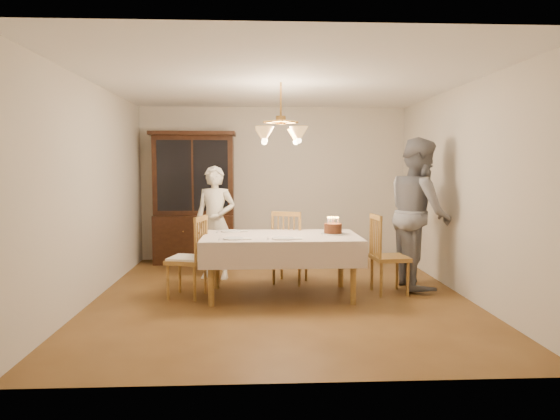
{
  "coord_description": "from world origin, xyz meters",
  "views": [
    {
      "loc": [
        -0.31,
        -6.05,
        1.6
      ],
      "look_at": [
        0.0,
        0.2,
        1.05
      ],
      "focal_mm": 32.0,
      "sensor_mm": 36.0,
      "label": 1
    }
  ],
  "objects": [
    {
      "name": "chair_right_end",
      "position": [
        1.36,
        0.07,
        0.44
      ],
      "size": [
        0.46,
        0.47,
        1.0
      ],
      "color": "brown",
      "rests_on": "ground"
    },
    {
      "name": "chandelier",
      "position": [
        -0.0,
        -0.0,
        1.98
      ],
      "size": [
        0.62,
        0.62,
        0.73
      ],
      "color": "#BF8C3F",
      "rests_on": "ground"
    },
    {
      "name": "adult_in_grey",
      "position": [
        1.85,
        0.39,
        0.99
      ],
      "size": [
        0.77,
        0.97,
        1.97
      ],
      "primitive_type": "imported",
      "rotation": [
        0.0,
        0.0,
        1.55
      ],
      "color": "slate",
      "rests_on": "ground"
    },
    {
      "name": "chair_far_side",
      "position": [
        0.16,
        0.68,
        0.44
      ],
      "size": [
        0.56,
        0.55,
        1.0
      ],
      "color": "brown",
      "rests_on": "ground"
    },
    {
      "name": "elderly_woman",
      "position": [
        -0.88,
        1.02,
        0.8
      ],
      "size": [
        0.66,
        0.51,
        1.61
      ],
      "primitive_type": "imported",
      "rotation": [
        0.0,
        0.0,
        -0.23
      ],
      "color": "beige",
      "rests_on": "ground"
    },
    {
      "name": "china_hutch",
      "position": [
        -1.32,
        2.25,
        1.04
      ],
      "size": [
        1.38,
        0.54,
        2.16
      ],
      "color": "black",
      "rests_on": "ground"
    },
    {
      "name": "place_setting_near_right",
      "position": [
        0.02,
        -0.33,
        0.77
      ],
      "size": [
        0.4,
        0.25,
        0.02
      ],
      "color": "white",
      "rests_on": "dining_table"
    },
    {
      "name": "place_setting_far_left",
      "position": [
        -0.62,
        0.35,
        0.77
      ],
      "size": [
        0.4,
        0.26,
        0.02
      ],
      "color": "white",
      "rests_on": "dining_table"
    },
    {
      "name": "dining_table",
      "position": [
        0.0,
        0.0,
        0.68
      ],
      "size": [
        1.9,
        1.1,
        0.76
      ],
      "color": "brown",
      "rests_on": "ground"
    },
    {
      "name": "room_shell",
      "position": [
        0.0,
        0.0,
        1.58
      ],
      "size": [
        5.0,
        5.0,
        5.0
      ],
      "color": "white",
      "rests_on": "ground"
    },
    {
      "name": "birthday_cake",
      "position": [
        0.65,
        0.05,
        0.82
      ],
      "size": [
        0.3,
        0.3,
        0.22
      ],
      "color": "white",
      "rests_on": "dining_table"
    },
    {
      "name": "place_setting_near_left",
      "position": [
        -0.55,
        -0.32,
        0.77
      ],
      "size": [
        0.38,
        0.24,
        0.02
      ],
      "color": "white",
      "rests_on": "dining_table"
    },
    {
      "name": "ground",
      "position": [
        0.0,
        0.0,
        0.0
      ],
      "size": [
        5.0,
        5.0,
        0.0
      ],
      "primitive_type": "plane",
      "color": "brown",
      "rests_on": "ground"
    },
    {
      "name": "chair_left_end",
      "position": [
        -1.14,
        0.01,
        0.45
      ],
      "size": [
        0.52,
        0.53,
        1.0
      ],
      "color": "brown",
      "rests_on": "ground"
    }
  ]
}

